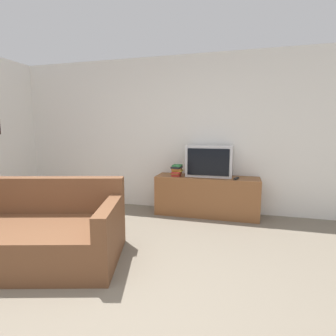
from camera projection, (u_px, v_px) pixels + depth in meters
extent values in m
plane|color=#756B5B|center=(85.00, 334.00, 1.78)|extent=(14.00, 14.00, 0.00)
cube|color=white|center=(181.00, 134.00, 4.49)|extent=(9.00, 0.06, 2.60)
cube|color=brown|center=(207.00, 196.00, 4.24)|extent=(1.64, 0.45, 0.63)
cube|color=silver|center=(209.00, 161.00, 4.21)|extent=(0.73, 0.33, 0.50)
cube|color=black|center=(208.00, 162.00, 4.05)|extent=(0.65, 0.01, 0.42)
cube|color=brown|center=(15.00, 243.00, 2.75)|extent=(2.35, 1.55, 0.41)
cube|color=brown|center=(32.00, 195.00, 3.10)|extent=(2.13, 0.74, 0.42)
cube|color=brown|center=(111.00, 232.00, 2.74)|extent=(0.40, 1.00, 0.64)
cube|color=#B72D28|center=(176.00, 175.00, 4.28)|extent=(0.14, 0.20, 0.03)
cube|color=#995623|center=(176.00, 173.00, 4.27)|extent=(0.16, 0.22, 0.02)
cube|color=#B72D28|center=(177.00, 172.00, 4.26)|extent=(0.14, 0.20, 0.02)
cube|color=gold|center=(177.00, 171.00, 4.27)|extent=(0.16, 0.17, 0.02)
cube|color=#995623|center=(177.00, 169.00, 4.26)|extent=(0.16, 0.20, 0.03)
cube|color=black|center=(177.00, 167.00, 4.25)|extent=(0.16, 0.22, 0.03)
cube|color=#2D753D|center=(177.00, 165.00, 4.25)|extent=(0.14, 0.19, 0.03)
cube|color=black|center=(236.00, 178.00, 3.98)|extent=(0.08, 0.16, 0.02)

